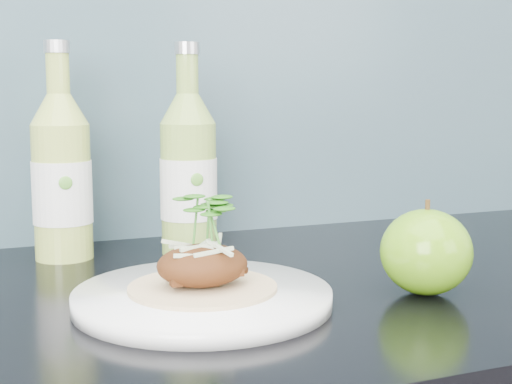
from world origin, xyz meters
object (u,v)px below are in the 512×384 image
green_apple (426,252)px  cider_bottle_left (62,177)px  dinner_plate (203,297)px  cider_bottle_right (189,174)px

green_apple → cider_bottle_left: (-0.33, 0.30, 0.06)m
dinner_plate → cider_bottle_left: (-0.10, 0.26, 0.09)m
cider_bottle_right → cider_bottle_left: bearing=-172.9°
cider_bottle_left → green_apple: bearing=-58.9°
dinner_plate → cider_bottle_right: 0.25m
dinner_plate → green_apple: 0.23m
cider_bottle_left → cider_bottle_right: size_ratio=1.00×
green_apple → cider_bottle_right: cider_bottle_right is taller
dinner_plate → green_apple: size_ratio=2.39×
dinner_plate → cider_bottle_right: cider_bottle_right is taller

